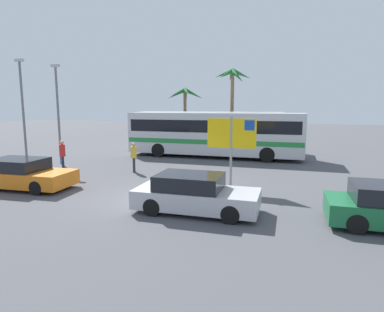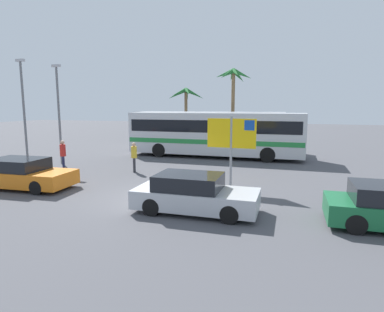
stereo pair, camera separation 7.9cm
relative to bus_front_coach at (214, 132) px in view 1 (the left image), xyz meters
The scene contains 12 objects.
ground 11.08m from the bus_front_coach, 89.71° to the right, with size 120.00×120.00×0.00m, color #4C4C51.
bus_front_coach is the anchor object (origin of this frame).
bus_rear_coach 4.01m from the bus_front_coach, 111.76° to the left, with size 12.37×2.71×3.17m.
ferry_sign 8.92m from the bus_front_coach, 71.34° to the right, with size 2.20×0.16×3.20m.
car_orange 12.98m from the bus_front_coach, 118.25° to the right, with size 4.62×2.15×1.32m.
car_silver 12.53m from the bus_front_coach, 79.52° to the right, with size 4.28×1.85×1.32m.
pedestrian_crossing_lot 10.32m from the bus_front_coach, 132.55° to the right, with size 0.32×0.32×1.73m.
pedestrian_near_sign 7.36m from the bus_front_coach, 113.88° to the right, with size 0.32×0.32×1.66m.
lamp_post_left_side 12.50m from the bus_front_coach, 147.80° to the right, with size 0.56×0.20×6.45m.
lamp_post_right_side 10.50m from the bus_front_coach, 147.63° to the right, with size 0.56×0.20×6.18m.
palm_tree_seaside 8.18m from the bus_front_coach, 90.72° to the left, with size 3.57×3.45×7.03m.
palm_tree_inland 12.10m from the bus_front_coach, 119.11° to the left, with size 3.88×3.90×5.56m.
Camera 1 is at (5.39, -11.76, 3.63)m, focal length 30.46 mm.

